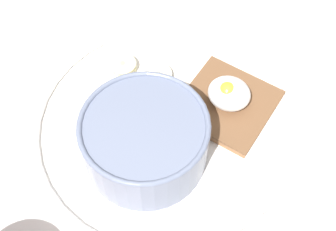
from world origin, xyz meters
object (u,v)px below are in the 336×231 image
at_px(banana_slice_right, 158,75).
at_px(banana_slice_front, 137,88).
at_px(toast_slice, 227,104).
at_px(oatmeal_bowl, 145,140).
at_px(poached_egg, 229,93).
at_px(banana_slice_back, 123,66).
at_px(banana_slice_left, 116,93).

bearing_deg(banana_slice_right, banana_slice_front, -116.45).
distance_m(toast_slice, banana_slice_front, 0.11).
height_order(oatmeal_bowl, banana_slice_front, oatmeal_bowl).
bearing_deg(banana_slice_front, banana_slice_right, 63.55).
bearing_deg(poached_egg, banana_slice_back, 179.45).
relative_size(banana_slice_left, banana_slice_right, 0.88).
height_order(poached_egg, banana_slice_back, poached_egg).
xyz_separation_m(poached_egg, banana_slice_back, (-0.14, 0.00, -0.02)).
xyz_separation_m(banana_slice_front, banana_slice_left, (-0.02, -0.02, -0.00)).
bearing_deg(banana_slice_back, banana_slice_right, 7.14).
relative_size(oatmeal_bowl, poached_egg, 2.74).
distance_m(poached_egg, banana_slice_right, 0.10).
xyz_separation_m(poached_egg, banana_slice_front, (-0.11, -0.02, -0.02)).
height_order(banana_slice_back, banana_slice_right, banana_slice_back).
bearing_deg(poached_egg, banana_slice_left, -163.37).
distance_m(toast_slice, banana_slice_left, 0.13).
bearing_deg(toast_slice, banana_slice_front, -168.29).
bearing_deg(banana_slice_right, banana_slice_back, -172.86).
relative_size(poached_egg, banana_slice_front, 1.17).
bearing_deg(banana_slice_front, banana_slice_back, 143.69).
relative_size(toast_slice, banana_slice_back, 2.49).
height_order(toast_slice, poached_egg, poached_egg).
height_order(oatmeal_bowl, banana_slice_left, oatmeal_bowl).
relative_size(banana_slice_front, banana_slice_right, 1.01).
xyz_separation_m(toast_slice, banana_slice_left, (-0.13, -0.04, -0.00)).
xyz_separation_m(poached_egg, banana_slice_right, (-0.09, 0.01, -0.02)).
xyz_separation_m(oatmeal_bowl, toast_slice, (0.06, 0.10, -0.03)).
distance_m(toast_slice, banana_slice_back, 0.14).
bearing_deg(toast_slice, banana_slice_right, 175.91).
relative_size(poached_egg, banana_slice_right, 1.19).
xyz_separation_m(banana_slice_back, banana_slice_right, (0.05, 0.01, -0.00)).
xyz_separation_m(oatmeal_bowl, banana_slice_back, (-0.08, 0.10, -0.03)).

